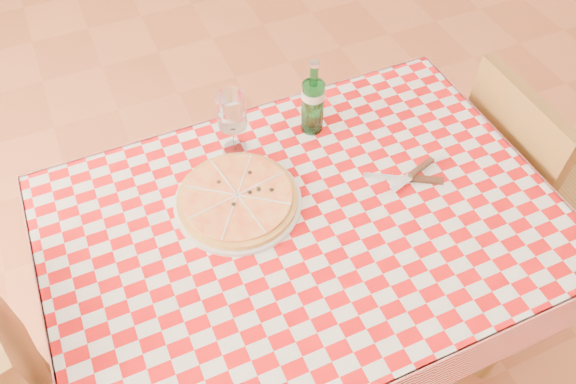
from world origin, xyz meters
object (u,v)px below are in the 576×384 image
at_px(pizza_plate, 238,198).
at_px(water_bottle, 313,97).
at_px(chair_near, 517,174).
at_px(dining_table, 304,243).
at_px(wine_glass, 233,124).

relative_size(pizza_plate, water_bottle, 1.40).
xyz_separation_m(chair_near, water_bottle, (-0.65, 0.25, 0.37)).
bearing_deg(dining_table, chair_near, 3.74).
relative_size(water_bottle, wine_glass, 1.20).
xyz_separation_m(water_bottle, wine_glass, (-0.23, 0.01, -0.02)).
relative_size(dining_table, water_bottle, 5.06).
relative_size(pizza_plate, wine_glass, 1.68).
xyz_separation_m(pizza_plate, water_bottle, (0.30, 0.18, 0.10)).
distance_m(water_bottle, wine_glass, 0.24).
xyz_separation_m(chair_near, pizza_plate, (-0.95, 0.07, 0.27)).
distance_m(dining_table, water_bottle, 0.40).
distance_m(pizza_plate, wine_glass, 0.21).
distance_m(chair_near, wine_glass, 0.98).
bearing_deg(wine_glass, chair_near, -16.05).
bearing_deg(pizza_plate, water_bottle, 30.58).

